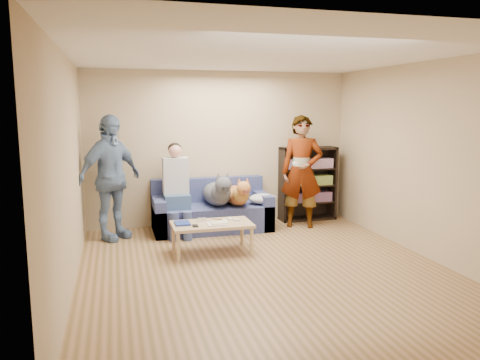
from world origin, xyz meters
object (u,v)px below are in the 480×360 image
object	(u,v)px
person_standing_left	(110,178)
dog_gray	(218,193)
camera_silver	(202,220)
bookshelf	(308,182)
notebook_blue	(182,223)
person_standing_right	(302,172)
coffee_table	(212,226)
sofa	(211,213)
person_seated	(177,186)
dog_tan	(238,194)

from	to	relation	value
person_standing_left	dog_gray	world-z (taller)	person_standing_left
camera_silver	person_standing_left	bearing A→B (deg)	142.09
dog_gray	bookshelf	distance (m)	1.77
notebook_blue	person_standing_left	bearing A→B (deg)	132.62
person_standing_right	notebook_blue	world-z (taller)	person_standing_right
person_standing_right	camera_silver	distance (m)	2.13
person_standing_left	camera_silver	xyz separation A→B (m)	(1.22, -0.95, -0.50)
person_standing_right	bookshelf	distance (m)	0.59
coffee_table	bookshelf	size ratio (longest dim) A/B	0.85
person_standing_left	camera_silver	world-z (taller)	person_standing_left
notebook_blue	sofa	bearing A→B (deg)	61.38
notebook_blue	person_seated	world-z (taller)	person_seated
coffee_table	notebook_blue	bearing A→B (deg)	172.87
camera_silver	person_seated	xyz separation A→B (m)	(-0.22, 0.98, 0.33)
camera_silver	sofa	world-z (taller)	sofa
person_standing_right	person_seated	xyz separation A→B (m)	(-2.08, 0.08, -0.16)
notebook_blue	coffee_table	world-z (taller)	notebook_blue
person_standing_right	coffee_table	xyz separation A→B (m)	(-1.74, -1.02, -0.56)
person_standing_right	person_seated	world-z (taller)	person_standing_right
dog_gray	bookshelf	bearing A→B (deg)	12.96
dog_gray	person_standing_right	bearing A→B (deg)	-1.89
bookshelf	coffee_table	bearing A→B (deg)	-144.40
dog_tan	bookshelf	world-z (taller)	bookshelf
notebook_blue	dog_tan	xyz separation A→B (m)	(1.03, 0.95, 0.17)
person_standing_left	bookshelf	distance (m)	3.41
person_seated	bookshelf	distance (m)	2.41
person_seated	bookshelf	xyz separation A→B (m)	(2.38, 0.36, -0.09)
sofa	person_seated	xyz separation A→B (m)	(-0.58, -0.13, 0.49)
person_standing_left	dog_tan	bearing A→B (deg)	-41.58
camera_silver	coffee_table	bearing A→B (deg)	-45.00
person_standing_left	sofa	size ratio (longest dim) A/B	1.00
person_standing_left	coffee_table	size ratio (longest dim) A/B	1.72
dog_tan	coffee_table	bearing A→B (deg)	-122.39
notebook_blue	person_seated	size ratio (longest dim) A/B	0.18
coffee_table	bookshelf	world-z (taller)	bookshelf
person_standing_right	dog_gray	bearing A→B (deg)	-160.09
person_standing_right	dog_gray	size ratio (longest dim) A/B	1.49
sofa	camera_silver	bearing A→B (deg)	-108.13
coffee_table	dog_tan	bearing A→B (deg)	57.61
dog_tan	bookshelf	bearing A→B (deg)	18.25
sofa	person_seated	size ratio (longest dim) A/B	1.29
notebook_blue	person_seated	xyz separation A→B (m)	(0.06, 1.05, 0.34)
person_standing_right	person_seated	bearing A→B (deg)	-160.48
notebook_blue	sofa	distance (m)	1.35
person_seated	coffee_table	distance (m)	1.22
sofa	dog_gray	xyz separation A→B (m)	(0.08, -0.16, 0.36)
dog_tan	person_seated	bearing A→B (deg)	173.82
person_standing_left	dog_tan	size ratio (longest dim) A/B	1.67
sofa	coffee_table	xyz separation A→B (m)	(-0.24, -1.23, 0.09)
notebook_blue	bookshelf	xyz separation A→B (m)	(2.44, 1.41, 0.25)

